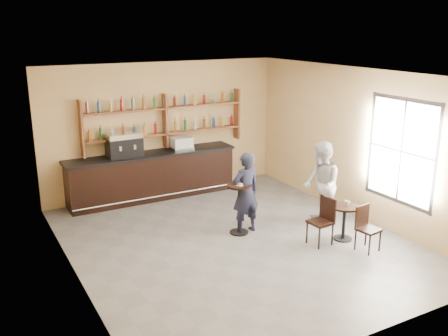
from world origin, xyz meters
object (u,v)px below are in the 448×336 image
bar_counter (152,176)px  espresso_machine (124,145)px  chair_west (320,222)px  pedestal_table (239,209)px  patron_second (321,185)px  pastry_case (181,143)px  man_main (246,193)px  cafe_table (344,223)px  chair_south (369,229)px

bar_counter → espresso_machine: 1.06m
bar_counter → chair_west: size_ratio=4.49×
espresso_machine → pedestal_table: size_ratio=0.76×
patron_second → pedestal_table: bearing=-80.2°
pastry_case → man_main: bearing=-92.3°
bar_counter → pedestal_table: bar_counter is taller
pastry_case → cafe_table: size_ratio=0.72×
bar_counter → chair_west: bearing=-65.8°
pastry_case → chair_south: size_ratio=0.58×
pastry_case → chair_south: pastry_case is taller
pastry_case → chair_west: (1.04, -4.03, -0.81)m
espresso_machine → chair_west: bearing=-57.8°
espresso_machine → cafe_table: espresso_machine is taller
patron_second → chair_west: bearing=-14.4°
espresso_machine → patron_second: patron_second is taller
chair_south → patron_second: 1.47m
espresso_machine → chair_west: (2.47, -4.03, -0.93)m
pedestal_table → cafe_table: 2.05m
bar_counter → pastry_case: bearing=0.0°
espresso_machine → cafe_table: size_ratio=1.11×
cafe_table → patron_second: (0.06, 0.80, 0.54)m
bar_counter → espresso_machine: bearing=180.0°
bar_counter → patron_second: size_ratio=2.32×
pastry_case → pedestal_table: 2.94m
chair_west → chair_south: size_ratio=1.08×
cafe_table → pedestal_table: bearing=142.5°
pastry_case → patron_second: patron_second is taller
chair_west → chair_south: chair_west is taller
man_main → chair_west: size_ratio=1.81×
pedestal_table → chair_south: bearing=-47.8°
bar_counter → patron_second: bearing=-53.6°
pastry_case → chair_south: 5.03m
cafe_table → chair_south: bearing=-85.2°
cafe_table → chair_west: chair_west is taller
cafe_table → patron_second: bearing=85.9°
chair_west → patron_second: bearing=136.8°
man_main → chair_west: (0.93, -1.20, -0.37)m
cafe_table → chair_west: 0.56m
pedestal_table → pastry_case: bearing=89.3°
pedestal_table → chair_south: 2.49m
chair_south → espresso_machine: bearing=114.3°
bar_counter → man_main: 2.98m
bar_counter → man_main: (0.88, -2.84, 0.27)m
pastry_case → cafe_table: (1.59, -4.08, -0.92)m
man_main → chair_south: man_main is taller
pedestal_table → chair_south: size_ratio=1.20×
pastry_case → chair_west: 4.24m
pastry_case → patron_second: (1.65, -3.29, -0.38)m
chair_west → man_main: bearing=-146.2°
pastry_case → pedestal_table: (-0.04, -2.84, -0.76)m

